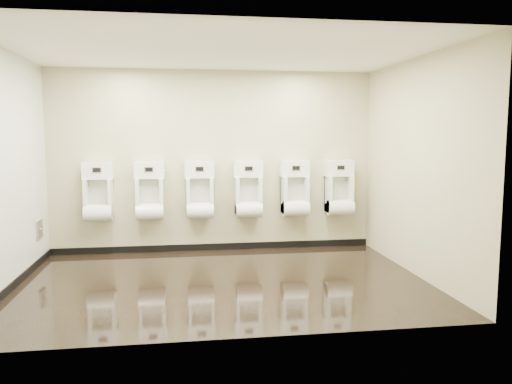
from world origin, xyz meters
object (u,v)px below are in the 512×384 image
Objects in this scene: access_panel at (39,229)px; urinal_1 at (150,195)px; urinal_5 at (339,192)px; urinal_0 at (98,196)px; urinal_2 at (200,194)px; urinal_4 at (295,192)px; urinal_3 at (248,193)px.

urinal_1 is at bearing 14.84° from access_panel.
access_panel is 0.29× the size of urinal_5.
urinal_2 is (1.50, 0.00, 0.00)m from urinal_0.
urinal_1 is at bearing 0.00° from urinal_0.
urinal_1 and urinal_5 have the same top height.
urinal_4 is (2.99, 0.00, 0.00)m from urinal_0.
urinal_2 is at bearing 180.00° from urinal_3.
urinal_0 is 0.75m from urinal_1.
urinal_3 and urinal_5 have the same top height.
access_panel is 1.60m from urinal_1.
urinal_2 reaches higher than access_panel.
urinal_2 is 1.00× the size of urinal_5.
urinal_0 is 1.00× the size of urinal_2.
urinal_1 is 2.96m from urinal_5.
urinal_1 is at bearing 180.00° from urinal_5.
urinal_2 is at bearing 0.00° from urinal_1.
access_panel is 4.50m from urinal_5.
urinal_3 is at bearing 7.54° from access_panel.
urinal_4 is (0.74, 0.00, 0.00)m from urinal_3.
urinal_0 is 1.00× the size of urinal_5.
urinal_0 is at bearing 27.90° from access_panel.
access_panel is at bearing -174.91° from urinal_5.
urinal_0 is 1.00× the size of urinal_4.
access_panel is 0.94m from urinal_0.
urinal_3 is (2.25, 0.00, 0.00)m from urinal_0.
access_panel is 0.29× the size of urinal_1.
urinal_4 is (3.74, 0.40, 0.41)m from access_panel.
urinal_2 and urinal_4 have the same top height.
urinal_2 is 1.00× the size of urinal_3.
urinal_0 is at bearing 180.00° from urinal_3.
access_panel is 3.05m from urinal_3.
urinal_2 is at bearing 0.00° from urinal_0.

